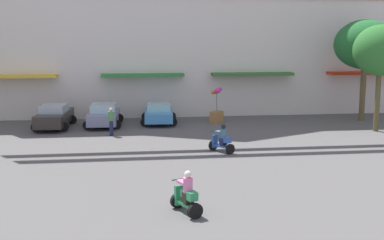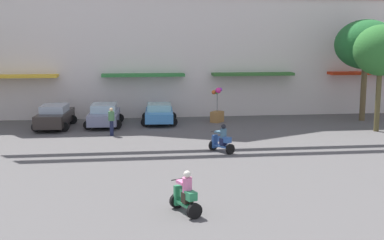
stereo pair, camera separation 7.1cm
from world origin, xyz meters
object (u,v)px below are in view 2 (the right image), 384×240
plaza_tree_1 (366,45)px  plaza_tree_3 (381,51)px  parked_car_2 (159,113)px  balloon_vendor_cart (217,110)px  scooter_rider_8 (222,140)px  pedestrian_0 (111,120)px  parked_car_1 (104,115)px  parked_car_0 (55,116)px  scooter_rider_3 (186,195)px

plaza_tree_1 → plaza_tree_3: plaza_tree_1 is taller
parked_car_2 → balloon_vendor_cart: (4.01, 0.04, 0.14)m
plaza_tree_1 → parked_car_2: (-14.33, 0.46, -4.59)m
scooter_rider_8 → pedestrian_0: pedestrian_0 is taller
plaza_tree_3 → parked_car_1: bearing=166.6°
plaza_tree_1 → parked_car_0: size_ratio=1.54×
parked_car_0 → plaza_tree_1: bearing=0.9°
parked_car_1 → parked_car_2: 3.69m
parked_car_1 → plaza_tree_3: bearing=-13.4°
scooter_rider_3 → pedestrian_0: size_ratio=0.89×
parked_car_1 → scooter_rider_3: bearing=-78.7°
plaza_tree_3 → balloon_vendor_cart: 11.16m
plaza_tree_3 → scooter_rider_3: size_ratio=4.41×
scooter_rider_3 → parked_car_0: bearing=111.3°
scooter_rider_3 → balloon_vendor_cart: 18.26m
parked_car_0 → parked_car_1: 3.15m
pedestrian_0 → balloon_vendor_cart: balloon_vendor_cart is taller
plaza_tree_1 → plaza_tree_3: bearing=-104.1°
plaza_tree_1 → scooter_rider_8: bearing=-143.7°
parked_car_2 → pedestrian_0: pedestrian_0 is taller
plaza_tree_1 → scooter_rider_3: bearing=-130.1°
parked_car_2 → pedestrian_0: bearing=-128.2°
balloon_vendor_cart → scooter_rider_3: bearing=-103.3°
parked_car_1 → scooter_rider_3: (3.46, -17.26, -0.12)m
scooter_rider_8 → balloon_vendor_cart: bearing=81.5°
parked_car_1 → balloon_vendor_cart: balloon_vendor_cart is taller
parked_car_0 → balloon_vendor_cart: bearing=4.5°
parked_car_1 → scooter_rider_3: size_ratio=2.89×
parked_car_0 → parked_car_1: bearing=6.2°
parked_car_2 → scooter_rider_8: size_ratio=2.67×
scooter_rider_3 → pedestrian_0: pedestrian_0 is taller
plaza_tree_3 → scooter_rider_3: bearing=-135.7°
plaza_tree_1 → pedestrian_0: (-17.41, -3.44, -4.33)m
balloon_vendor_cart → plaza_tree_1: bearing=-2.8°
scooter_rider_3 → balloon_vendor_cart: size_ratio=0.61×
parked_car_2 → parked_car_0: bearing=-173.2°
scooter_rider_8 → balloon_vendor_cart: size_ratio=0.61×
parked_car_0 → parked_car_2: 6.84m
plaza_tree_1 → balloon_vendor_cart: 11.25m
plaza_tree_3 → balloon_vendor_cart: plaza_tree_3 is taller
pedestrian_0 → plaza_tree_3: bearing=-2.2°
balloon_vendor_cart → pedestrian_0: bearing=-150.9°
pedestrian_0 → parked_car_2: bearing=51.8°
balloon_vendor_cart → plaza_tree_3: bearing=-26.1°
plaza_tree_1 → parked_car_0: 21.60m
scooter_rider_3 → balloon_vendor_cart: bearing=76.7°
parked_car_1 → parked_car_2: bearing=7.4°
scooter_rider_8 → parked_car_2: bearing=106.3°
parked_car_2 → plaza_tree_3: bearing=-18.8°
parked_car_1 → balloon_vendor_cart: (7.67, 0.51, 0.10)m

